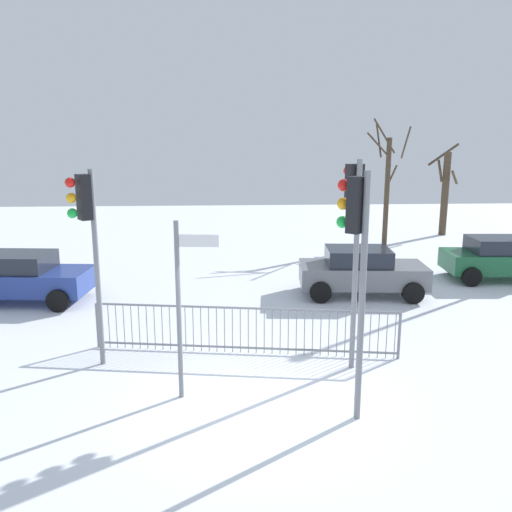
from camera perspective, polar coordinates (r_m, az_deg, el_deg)
name	(u,v)px	position (r m, az deg, el deg)	size (l,w,h in m)	color
ground_plane	(251,399)	(10.05, -0.56, -15.26)	(60.00, 60.00, 0.00)	white
traffic_light_foreground_right	(356,240)	(8.62, 10.85, 1.67)	(0.47, 0.46, 4.22)	slate
traffic_light_mid_right	(87,225)	(11.05, -17.92, 3.26)	(0.50, 0.43, 4.13)	slate
traffic_light_rear_left	(354,217)	(10.72, 10.55, 4.17)	(0.37, 0.55, 4.32)	slate
direction_sign_post	(182,302)	(9.52, -8.07, -4.94)	(0.79, 0.15, 3.32)	slate
pedestrian_guard_railing	(244,329)	(11.82, -1.28, -7.97)	(6.77, 1.11, 1.07)	slate
car_grey_trailing	(361,271)	(16.44, 11.35, -1.58)	(3.93, 2.19, 1.47)	slate
car_blue_mid	(22,277)	(16.87, -24.05, -2.08)	(3.94, 2.22, 1.47)	navy
car_green_far	(501,258)	(19.76, 25.07, -0.18)	(3.90, 2.12, 1.47)	#195933
bare_tree_left	(445,191)	(28.07, 19.85, 6.66)	(1.51, 1.48, 4.57)	#473828
bare_tree_centre	(387,185)	(24.33, 14.04, 7.54)	(1.78, 1.60, 5.64)	#473828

